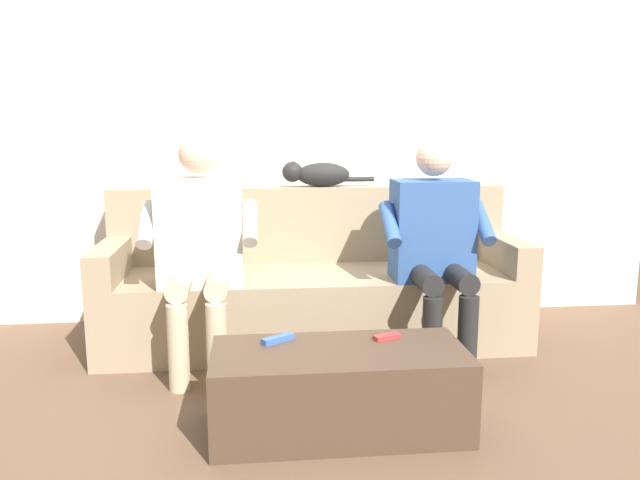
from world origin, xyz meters
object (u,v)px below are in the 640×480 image
at_px(couch, 313,289).
at_px(person_left_seated, 435,238).
at_px(coffee_table, 339,390).
at_px(person_right_seated, 200,240).
at_px(remote_red, 387,337).
at_px(remote_blue, 278,339).
at_px(cat_on_backrest, 317,174).

relative_size(couch, person_left_seated, 2.03).
distance_m(coffee_table, person_right_seated, 1.11).
bearing_deg(remote_red, remote_blue, -22.74).
bearing_deg(person_left_seated, remote_red, 59.09).
relative_size(couch, cat_on_backrest, 4.26).
bearing_deg(person_left_seated, coffee_table, 51.35).
height_order(person_right_seated, cat_on_backrest, person_right_seated).
bearing_deg(person_left_seated, couch, -29.85).
xyz_separation_m(cat_on_backrest, remote_red, (-0.17, 1.25, -0.59)).
xyz_separation_m(coffee_table, person_right_seated, (0.61, -0.78, 0.50)).
height_order(person_right_seated, remote_red, person_right_seated).
xyz_separation_m(coffee_table, remote_blue, (0.25, -0.12, 0.19)).
relative_size(person_left_seated, person_right_seated, 0.98).
relative_size(person_left_seated, cat_on_backrest, 2.10).
height_order(cat_on_backrest, remote_red, cat_on_backrest).
bearing_deg(remote_red, couch, -98.97).
bearing_deg(remote_blue, person_left_seated, -175.85).
bearing_deg(person_right_seated, coffee_table, 128.16).
bearing_deg(cat_on_backrest, person_left_seated, 133.84).
bearing_deg(remote_red, person_right_seated, -60.13).
bearing_deg(person_right_seated, couch, -151.12).
distance_m(couch, cat_on_backrest, 0.69).
distance_m(person_left_seated, person_right_seated, 1.22).
xyz_separation_m(couch, person_left_seated, (-0.61, 0.35, 0.35)).
height_order(person_left_seated, cat_on_backrest, person_left_seated).
relative_size(coffee_table, person_right_seated, 0.87).
bearing_deg(cat_on_backrest, remote_blue, 76.71).
bearing_deg(person_right_seated, remote_blue, 119.12).
distance_m(cat_on_backrest, remote_blue, 1.40).
height_order(person_left_seated, remote_blue, person_left_seated).
bearing_deg(couch, remote_red, 102.23).
height_order(couch, cat_on_backrest, cat_on_backrest).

